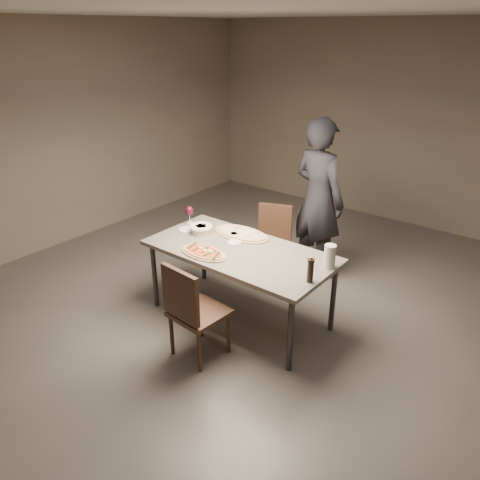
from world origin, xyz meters
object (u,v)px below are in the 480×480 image
Objects in this scene: chair_near at (191,308)px; carafe at (330,256)px; zucchini_pizza at (204,252)px; chair_far at (273,238)px; ham_pizza at (241,233)px; bread_basket at (201,228)px; pepper_mill_left at (310,270)px; diner at (319,200)px; dining_table at (240,255)px.

carafe is at bearing 55.79° from chair_near.
chair_far is (-0.04, 1.18, -0.29)m from zucchini_pizza.
carafe reaches higher than ham_pizza.
chair_near reaches higher than bread_basket.
carafe reaches higher than chair_far.
pepper_mill_left is 0.13× the size of diner.
chair_far is at bearing 104.89° from chair_near.
ham_pizza is (-0.21, 0.28, 0.07)m from dining_table.
zucchini_pizza is at bearing -155.02° from carafe.
chair_near is 2.07m from diner.
pepper_mill_left is 1.58m from diner.
chair_near is at bearing 79.33° from chair_far.
dining_table is 0.35m from ham_pizza.
pepper_mill_left is 0.25× the size of chair_near.
chair_far is at bearing 136.17° from pepper_mill_left.
chair_near is at bearing -64.57° from ham_pizza.
ham_pizza is 0.34× the size of diner.
ham_pizza is at bearing 71.87° from chair_far.
diner is (0.03, 2.03, 0.40)m from chair_near.
chair_far is (-1.07, 1.03, -0.38)m from pepper_mill_left.
zucchini_pizza reaches higher than ham_pizza.
ham_pizza reaches higher than dining_table.
bread_basket is at bearing -174.37° from carafe.
diner reaches higher than zucchini_pizza.
dining_table is at bearing 99.70° from chair_near.
carafe is at bearing 5.63° from bread_basket.
dining_table is 2.87× the size of ham_pizza.
dining_table is 0.96m from chair_far.
pepper_mill_left reaches higher than bread_basket.
zucchini_pizza reaches higher than dining_table.
zucchini_pizza is 2.11× the size of bread_basket.
carafe is (1.39, 0.14, 0.06)m from bread_basket.
ham_pizza is 0.41m from bread_basket.
dining_table is 0.98× the size of diner.
chair_near is at bearing -84.45° from dining_table.
chair_near is (0.07, -0.75, -0.18)m from dining_table.
carafe is (1.04, -0.08, 0.09)m from ham_pizza.
zucchini_pizza is 1.22m from chair_far.
diner is (0.35, 0.37, 0.44)m from chair_far.
zucchini_pizza is (-0.21, -0.28, 0.07)m from dining_table.
diner is at bearing 69.68° from zucchini_pizza.
zucchini_pizza is 0.49m from bread_basket.
bread_basket is at bearing 126.44° from zucchini_pizza.
zucchini_pizza is 0.58× the size of chair_far.
pepper_mill_left reaches higher than ham_pizza.
carafe is at bearing 6.11° from ham_pizza.
zucchini_pizza is 0.27× the size of diner.
carafe is at bearing 136.88° from diner.
diner is at bearing 83.00° from ham_pizza.
pepper_mill_left is at bearing 114.76° from chair_far.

